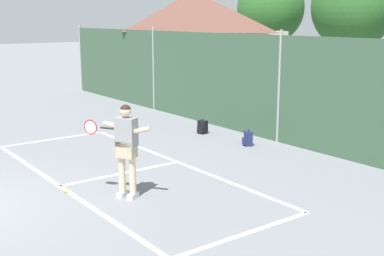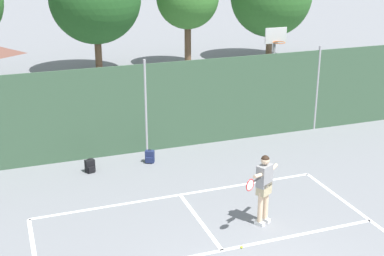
{
  "view_description": "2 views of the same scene",
  "coord_description": "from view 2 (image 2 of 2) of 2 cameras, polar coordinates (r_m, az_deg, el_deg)",
  "views": [
    {
      "loc": [
        9.73,
        -1.34,
        3.46
      ],
      "look_at": [
        0.95,
        5.23,
        1.06
      ],
      "focal_mm": 47.19,
      "sensor_mm": 36.0,
      "label": 1
    },
    {
      "loc": [
        -4.34,
        -7.46,
        6.87
      ],
      "look_at": [
        1.02,
        7.35,
        1.25
      ],
      "focal_mm": 50.62,
      "sensor_mm": 36.0,
      "label": 2
    }
  ],
  "objects": [
    {
      "name": "tennis_ball",
      "position": [
        12.92,
        5.25,
        -12.38
      ],
      "size": [
        0.07,
        0.07,
        0.07
      ],
      "primitive_type": "sphere",
      "color": "#CCE033",
      "rests_on": "ground"
    },
    {
      "name": "basketball_hoop",
      "position": [
        21.46,
        8.65,
        7.16
      ],
      "size": [
        0.9,
        0.67,
        3.55
      ],
      "color": "#9E9EA3",
      "rests_on": "ground"
    },
    {
      "name": "chainlink_fence",
      "position": [
        17.84,
        -4.9,
        2.06
      ],
      "size": [
        26.09,
        0.09,
        3.14
      ],
      "color": "#38563D",
      "rests_on": "ground"
    },
    {
      "name": "backpack_black",
      "position": [
        16.91,
        -10.69,
        -3.97
      ],
      "size": [
        0.32,
        0.3,
        0.46
      ],
      "color": "black",
      "rests_on": "ground"
    },
    {
      "name": "tennis_player",
      "position": [
        13.48,
        7.59,
        -5.82
      ],
      "size": [
        1.24,
        0.83,
        1.85
      ],
      "color": "silver",
      "rests_on": "ground"
    },
    {
      "name": "backpack_navy",
      "position": [
        17.35,
        -4.48,
        -3.05
      ],
      "size": [
        0.34,
        0.33,
        0.46
      ],
      "color": "navy",
      "rests_on": "ground"
    }
  ]
}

